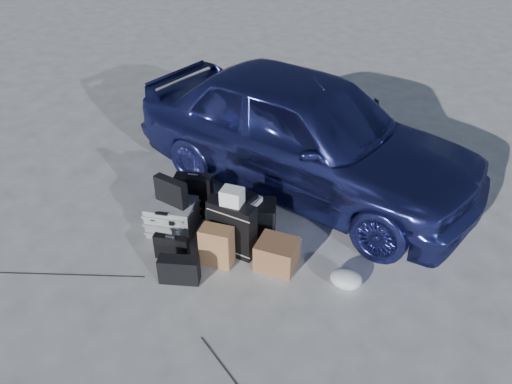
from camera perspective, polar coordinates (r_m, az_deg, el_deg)
ground at (r=5.32m, az=-5.18°, el=-9.77°), size 60.00×60.00×0.00m
car at (r=6.39m, az=5.49°, el=6.86°), size 4.88×3.03×1.55m
pelican_case at (r=5.88m, az=-9.50°, el=-2.81°), size 0.58×0.50×0.38m
laptop_bag at (r=5.69m, az=-9.68°, el=0.06°), size 0.43×0.21×0.31m
briefcase at (r=5.51m, az=-9.61°, el=-6.31°), size 0.39×0.12×0.30m
suitcase_left at (r=6.04m, az=-7.04°, el=-0.43°), size 0.46×0.24×0.57m
suitcase_right at (r=5.43m, az=-2.75°, el=-4.16°), size 0.55×0.27×0.63m
white_carton at (r=5.20m, az=-2.75°, el=-0.53°), size 0.22×0.18×0.18m
duffel_bag at (r=5.79m, az=-1.66°, el=-2.87°), size 0.85×0.54×0.39m
flat_box_white at (r=5.67m, az=-1.54°, el=-0.93°), size 0.41×0.34×0.06m
flat_box_black at (r=5.64m, az=-1.34°, el=-0.40°), size 0.31×0.26×0.06m
kraft_bag at (r=5.35m, az=-4.50°, el=-6.18°), size 0.35×0.22×0.45m
cardboard_box at (r=5.35m, az=2.42°, el=-7.09°), size 0.42×0.37×0.31m
plastic_bag at (r=5.24m, az=10.26°, el=-9.74°), size 0.33×0.28×0.18m
messenger_bag at (r=5.23m, az=-8.78°, el=-8.79°), size 0.44×0.26×0.29m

